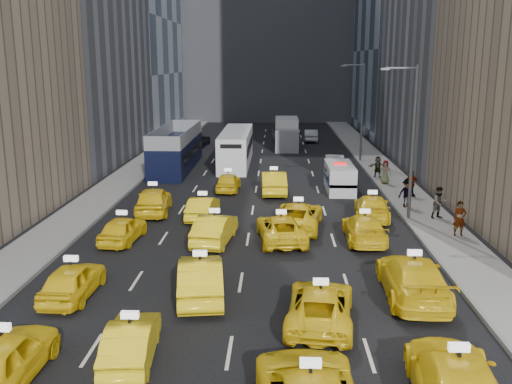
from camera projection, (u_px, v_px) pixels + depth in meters
ground at (238, 301)px, 22.33m from camera, size 160.00×160.00×0.00m
sidewalk_west at (131, 174)px, 47.02m from camera, size 3.00×90.00×0.15m
sidewalk_east at (387, 176)px, 46.28m from camera, size 3.00×90.00×0.15m
curb_west at (149, 174)px, 46.97m from camera, size 0.15×90.00×0.18m
curb_east at (369, 175)px, 46.33m from camera, size 0.15×90.00×0.18m
streetlight_near at (411, 137)px, 32.58m from camera, size 2.15×0.22×9.00m
streetlight_far at (361, 109)px, 52.05m from camera, size 2.15×0.22×9.00m
taxi_0 at (4, 359)px, 16.51m from camera, size 1.95×4.62×1.56m
taxi_1 at (131, 341)px, 17.80m from camera, size 1.74×4.13×1.33m
taxi_3 at (456, 383)px, 15.23m from camera, size 2.88×5.83×1.63m
taxi_4 at (73, 281)px, 22.58m from camera, size 1.77×4.17×1.41m
taxi_5 at (201, 278)px, 22.61m from camera, size 2.33×5.07×1.61m
taxi_6 at (320, 305)px, 20.34m from camera, size 2.83×5.16×1.37m
taxi_7 at (413, 278)px, 22.52m from camera, size 2.51×5.80×1.66m
taxi_8 at (123, 229)px, 29.55m from camera, size 1.97×4.11×1.36m
taxi_9 at (215, 229)px, 29.39m from camera, size 2.13×4.72×1.50m
taxi_10 at (281, 229)px, 29.65m from camera, size 2.84×5.15×1.36m
taxi_11 at (364, 228)px, 29.65m from camera, size 2.00×4.85×1.40m
taxi_12 at (153, 200)px, 35.03m from camera, size 2.38×5.02×1.66m
taxi_13 at (203, 208)px, 33.89m from camera, size 1.69×4.14×1.34m
taxi_14 at (298, 216)px, 31.91m from camera, size 3.15×5.58×1.47m
taxi_15 at (372, 207)px, 33.86m from camera, size 2.48×5.03×1.41m
taxi_16 at (228, 182)px, 41.09m from camera, size 1.69×3.97×1.34m
taxi_17 at (274, 182)px, 40.33m from camera, size 1.91×4.92×1.60m
nypd_van at (340, 178)px, 41.05m from camera, size 1.92×4.90×2.10m
double_decker at (176, 149)px, 49.28m from camera, size 3.25×12.39×3.58m
city_bus at (236, 148)px, 51.49m from camera, size 3.92×12.06×3.06m
box_truck at (287, 134)px, 60.77m from camera, size 2.63×7.08×3.20m
misc_car_0 at (334, 163)px, 48.46m from camera, size 1.84×4.50×1.45m
misc_car_1 at (197, 140)px, 62.75m from camera, size 2.68×4.99×1.33m
misc_car_2 at (282, 133)px, 67.74m from camera, size 2.55×5.81×1.66m
misc_car_3 at (237, 137)px, 65.26m from camera, size 1.58×3.90×1.33m
misc_car_4 at (311, 135)px, 66.26m from camera, size 1.59×4.32×1.41m
pedestrian_0 at (460, 219)px, 30.00m from camera, size 0.71×0.49×1.88m
pedestrian_1 at (439, 203)px, 33.38m from camera, size 1.03×0.79×1.87m
pedestrian_2 at (407, 193)px, 35.91m from camera, size 1.26×0.75×1.82m
pedestrian_3 at (411, 184)px, 38.79m from camera, size 1.06×0.52×1.76m
pedestrian_4 at (385, 172)px, 42.85m from camera, size 0.95×0.67×1.76m
pedestrian_5 at (378, 167)px, 45.20m from camera, size 1.57×0.63×1.65m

